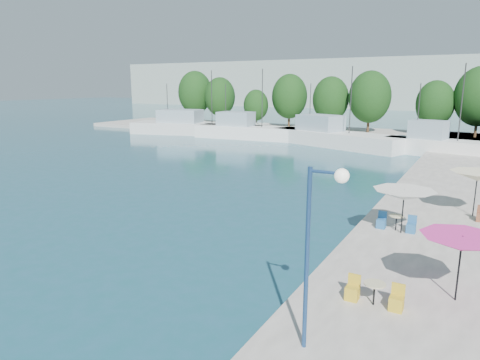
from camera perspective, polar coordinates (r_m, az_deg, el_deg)
The scene contains 20 objects.
quay_far at distance 67.91m, azimuth 13.19°, elevation 6.05°, with size 90.00×16.00×0.60m, color gray.
hill_west at distance 163.03m, azimuth 15.36°, elevation 12.25°, with size 180.00×40.00×16.00m, color #909D93.
trawler_01 at distance 68.28m, azimuth -5.88°, elevation 7.00°, with size 22.10×10.53×10.20m.
trawler_02 at distance 62.08m, azimuth 1.15°, elevation 6.51°, with size 16.69×5.65×10.20m.
trawler_03 at distance 55.88m, azimuth 12.37°, elevation 5.55°, with size 18.67×10.68×10.20m.
trawler_04 at distance 51.50m, azimuth 25.26°, elevation 4.08°, with size 12.84×5.89×10.20m.
tree_01 at distance 84.82m, azimuth -6.01°, elevation 11.53°, with size 6.55×6.55×9.69m.
tree_02 at distance 81.10m, azimuth -2.70°, elevation 11.03°, with size 5.70×5.70×8.43m.
tree_03 at distance 74.27m, azimuth 2.14°, elevation 9.93°, with size 4.24×4.24×6.27m.
tree_04 at distance 74.15m, azimuth 6.62°, elevation 11.01°, with size 5.98×5.98×8.86m.
tree_05 at distance 69.89m, azimuth 11.99°, elevation 10.50°, with size 5.64×5.64×8.35m.
tree_06 at distance 67.56m, azimuth 16.92°, elevation 10.55°, with size 6.16×6.16×9.12m.
tree_07 at distance 66.77m, azimuth 24.57°, elevation 9.23°, with size 5.19×5.19×7.68m.
tree_08 at distance 66.72m, azimuth 29.31°, elevation 9.69°, with size 6.42×6.42×9.51m.
umbrella_pink at distance 15.65m, azimuth 27.46°, elevation -7.54°, with size 2.64×2.64×2.23m.
umbrella_white at distance 21.70m, azimuth 21.03°, elevation -1.86°, with size 2.93×2.93×2.15m.
umbrella_cream at distance 26.21m, azimuth 29.09°, elevation 0.44°, with size 2.81×2.81×2.45m.
cafe_table_01 at distance 14.98m, azimuth 17.41°, elevation -14.61°, with size 1.82×0.70×0.76m.
cafe_table_02 at distance 22.40m, azimuth 20.07°, elevation -5.63°, with size 1.82×0.70×0.76m.
street_lamp at distance 11.02m, azimuth 10.64°, elevation -6.15°, with size 1.04×0.36×5.03m.
Camera 1 is at (11.07, 2.23, 7.57)m, focal length 32.00 mm.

